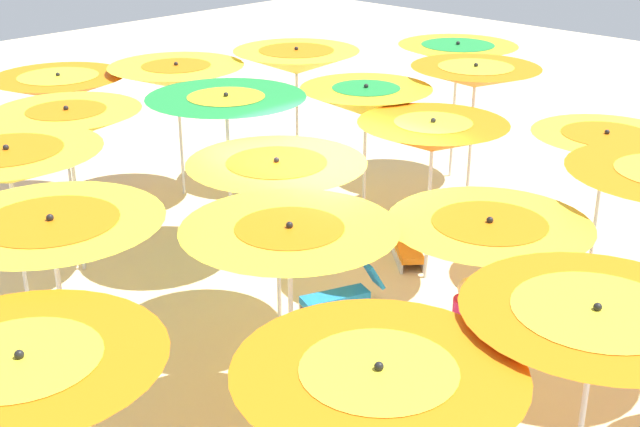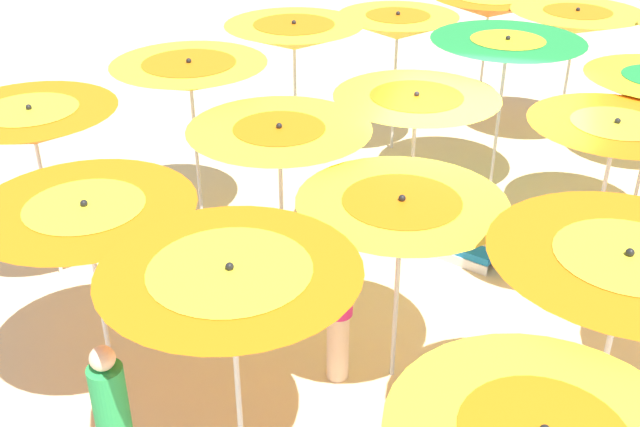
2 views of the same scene
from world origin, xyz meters
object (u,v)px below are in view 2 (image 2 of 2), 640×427
at_px(beach_umbrella_17, 294,36).
at_px(lounger_1, 609,255).
at_px(lounger_2, 467,250).
at_px(beach_umbrella_10, 88,225).
at_px(beach_umbrella_12, 416,108).
at_px(beach_umbrella_18, 397,27).
at_px(beach_ball, 227,149).
at_px(beach_umbrella_1, 625,273).
at_px(beach_umbrella_13, 507,50).
at_px(beach_umbrella_19, 489,6).
at_px(beach_umbrella_6, 401,220).
at_px(beachgoer_0, 114,423).
at_px(beach_umbrella_7, 614,139).
at_px(beach_umbrella_15, 32,126).
at_px(beach_umbrella_16, 190,76).
at_px(beach_umbrella_11, 280,143).
at_px(beachgoer_1, 338,305).
at_px(beach_umbrella_5, 231,285).
at_px(beach_umbrella_14, 576,22).

distance_m(beach_umbrella_17, lounger_1, 5.72).
relative_size(beach_umbrella_17, lounger_2, 2.13).
distance_m(beach_umbrella_10, beach_umbrella_12, 4.51).
distance_m(beach_umbrella_18, beach_ball, 3.57).
relative_size(beach_umbrella_1, beach_umbrella_13, 1.00).
height_order(beach_umbrella_1, lounger_2, beach_umbrella_1).
bearing_deg(beach_umbrella_13, beach_umbrella_17, -90.14).
relative_size(beach_umbrella_17, beach_umbrella_19, 1.10).
relative_size(lounger_2, beach_ball, 4.24).
distance_m(beach_umbrella_6, lounger_1, 4.10).
bearing_deg(lounger_2, beachgoer_0, 82.92).
relative_size(beach_umbrella_7, beach_umbrella_18, 0.96).
distance_m(beach_umbrella_6, beach_umbrella_15, 4.67).
bearing_deg(beach_umbrella_16, beach_umbrella_11, 51.27).
relative_size(beach_umbrella_15, beachgoer_0, 1.40).
distance_m(beachgoer_1, beach_ball, 6.05).
height_order(lounger_1, beachgoer_0, beachgoer_0).
relative_size(beach_umbrella_5, beach_umbrella_16, 0.92).
xyz_separation_m(beach_umbrella_1, beach_umbrella_11, (-2.13, -3.57, -0.21)).
relative_size(beach_umbrella_1, lounger_1, 2.20).
bearing_deg(beach_umbrella_19, beach_umbrella_15, -31.65).
bearing_deg(lounger_2, beach_umbrella_13, -72.23).
bearing_deg(beach_umbrella_10, beach_umbrella_14, 151.39).
bearing_deg(beach_ball, lounger_1, 72.44).
xyz_separation_m(beach_umbrella_7, beach_umbrella_15, (1.49, -6.67, 0.01)).
bearing_deg(beachgoer_0, beach_umbrella_15, -140.20).
distance_m(beach_umbrella_16, beach_umbrella_18, 4.07).
xyz_separation_m(beach_umbrella_16, beach_umbrella_18, (-3.43, 2.18, -0.07)).
xyz_separation_m(beach_umbrella_1, beach_umbrella_10, (0.03, -4.78, -0.29)).
height_order(beach_umbrella_10, beachgoer_1, beach_umbrella_10).
bearing_deg(beach_umbrella_12, beach_umbrella_19, 175.39).
xyz_separation_m(beach_umbrella_1, beach_umbrella_18, (-6.94, -3.10, -0.09)).
bearing_deg(beach_umbrella_11, beach_umbrella_18, 174.42).
bearing_deg(beach_umbrella_5, beach_umbrella_7, 141.65).
height_order(lounger_2, beachgoer_0, beachgoer_0).
bearing_deg(lounger_1, beach_umbrella_15, -32.43).
xyz_separation_m(beach_umbrella_12, beach_ball, (-2.06, -3.54, -1.91)).
distance_m(beach_umbrella_16, lounger_2, 4.39).
height_order(beach_umbrella_13, beachgoer_1, beach_umbrella_13).
bearing_deg(beach_umbrella_14, beach_umbrella_19, -125.70).
distance_m(beach_umbrella_18, lounger_2, 4.35).
relative_size(beachgoer_1, beach_ball, 6.59).
height_order(beach_umbrella_11, lounger_2, beach_umbrella_11).
xyz_separation_m(beach_umbrella_15, beachgoer_0, (3.05, 2.59, -1.21)).
xyz_separation_m(beach_umbrella_11, lounger_1, (-1.68, 4.00, -1.85)).
xyz_separation_m(beach_umbrella_18, beachgoer_0, (8.25, -0.85, -1.30)).
relative_size(beach_umbrella_5, beach_umbrella_18, 0.95).
bearing_deg(beach_umbrella_6, beach_umbrella_18, -169.04).
xyz_separation_m(beach_umbrella_11, beach_umbrella_19, (-7.31, 1.78, -0.05)).
height_order(beach_umbrella_12, beach_umbrella_19, same).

